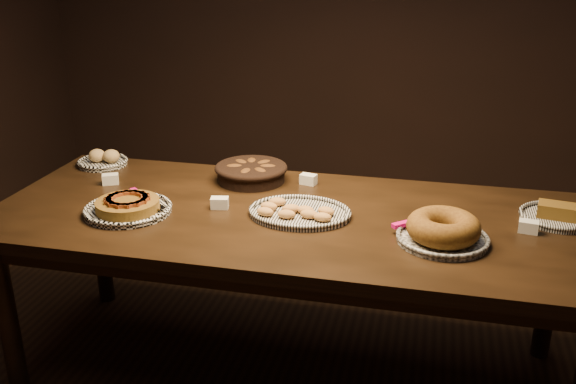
% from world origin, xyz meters
% --- Properties ---
extents(ground, '(5.00, 5.00, 0.00)m').
position_xyz_m(ground, '(0.00, 0.00, 0.00)').
color(ground, black).
rests_on(ground, ground).
extents(buffet_table, '(2.40, 1.00, 0.75)m').
position_xyz_m(buffet_table, '(0.00, 0.00, 0.68)').
color(buffet_table, black).
rests_on(buffet_table, ground).
extents(apple_tart_plate, '(0.35, 0.35, 0.07)m').
position_xyz_m(apple_tart_plate, '(-0.63, -0.14, 0.77)').
color(apple_tart_plate, white).
rests_on(apple_tart_plate, buffet_table).
extents(madeleine_platter, '(0.40, 0.33, 0.05)m').
position_xyz_m(madeleine_platter, '(0.04, -0.02, 0.77)').
color(madeleine_platter, black).
rests_on(madeleine_platter, buffet_table).
extents(bundt_cake_plate, '(0.36, 0.39, 0.10)m').
position_xyz_m(bundt_cake_plate, '(0.59, -0.13, 0.79)').
color(bundt_cake_plate, black).
rests_on(bundt_cake_plate, buffet_table).
extents(croissant_basket, '(0.33, 0.33, 0.08)m').
position_xyz_m(croissant_basket, '(-0.26, 0.33, 0.80)').
color(croissant_basket, black).
rests_on(croissant_basket, buffet_table).
extents(bread_roll_plate, '(0.24, 0.24, 0.08)m').
position_xyz_m(bread_roll_plate, '(-1.02, 0.38, 0.77)').
color(bread_roll_plate, white).
rests_on(bread_roll_plate, buffet_table).
extents(loaf_plate, '(0.29, 0.29, 0.07)m').
position_xyz_m(loaf_plate, '(1.02, 0.17, 0.77)').
color(loaf_plate, black).
rests_on(loaf_plate, buffet_table).
extents(tent_cards, '(1.83, 0.44, 0.04)m').
position_xyz_m(tent_cards, '(0.05, 0.09, 0.77)').
color(tent_cards, white).
rests_on(tent_cards, buffet_table).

